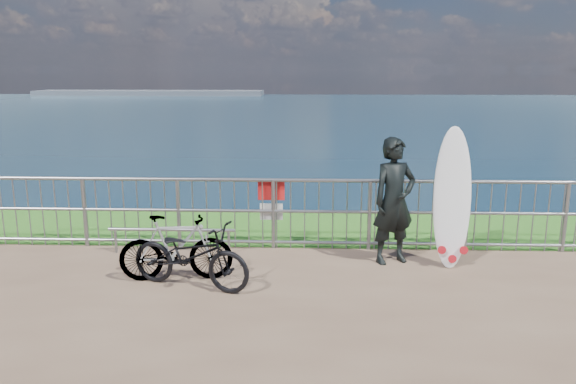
{
  "coord_description": "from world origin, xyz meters",
  "views": [
    {
      "loc": [
        0.08,
        -6.9,
        2.77
      ],
      "look_at": [
        -0.25,
        1.2,
        1.0
      ],
      "focal_mm": 35.0,
      "sensor_mm": 36.0,
      "label": 1
    }
  ],
  "objects_px": {
    "surfer": "(394,201)",
    "bicycle_near": "(190,255)",
    "surfboard": "(452,202)",
    "bicycle_far": "(176,248)"
  },
  "relations": [
    {
      "from": "surfer",
      "to": "surfboard",
      "type": "distance_m",
      "value": 0.81
    },
    {
      "from": "surfer",
      "to": "surfboard",
      "type": "relative_size",
      "value": 0.92
    },
    {
      "from": "surfer",
      "to": "bicycle_far",
      "type": "distance_m",
      "value": 3.15
    },
    {
      "from": "bicycle_far",
      "to": "surfer",
      "type": "bearing_deg",
      "value": -81.15
    },
    {
      "from": "surfboard",
      "to": "bicycle_near",
      "type": "bearing_deg",
      "value": -163.88
    },
    {
      "from": "surfer",
      "to": "bicycle_near",
      "type": "height_order",
      "value": "surfer"
    },
    {
      "from": "bicycle_near",
      "to": "bicycle_far",
      "type": "relative_size",
      "value": 1.11
    },
    {
      "from": "surfer",
      "to": "bicycle_far",
      "type": "height_order",
      "value": "surfer"
    },
    {
      "from": "surfer",
      "to": "bicycle_near",
      "type": "bearing_deg",
      "value": 177.98
    },
    {
      "from": "surfer",
      "to": "surfboard",
      "type": "xyz_separation_m",
      "value": [
        0.81,
        -0.08,
        0.0
      ]
    }
  ]
}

